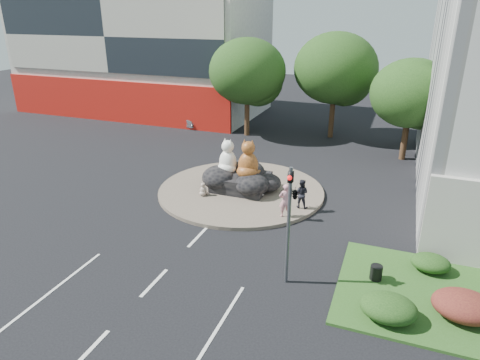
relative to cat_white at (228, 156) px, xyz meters
The scene contains 20 objects.
ground 10.30m from the cat_white, 85.12° to the right, with size 120.00×120.00×0.00m, color black.
roundabout_island 2.26m from the cat_white, ahead, with size 10.00×10.00×0.20m, color brown.
rock_plinth 1.76m from the cat_white, ahead, with size 3.20×2.60×0.90m, color black, non-canonical shape.
shophouse_block 25.10m from the cat_white, 133.79° to the left, with size 25.20×12.30×17.40m.
grass_verge 14.81m from the cat_white, 28.66° to the right, with size 10.00×6.00×0.12m, color #254818.
tree_left 12.79m from the cat_white, 104.33° to the left, with size 6.46×6.46×8.27m.
tree_mid 14.96m from the cat_white, 74.37° to the left, with size 6.84×6.84×8.76m.
tree_right 14.32m from the cat_white, 45.31° to the left, with size 5.70×5.70×7.30m.
hedge_near_green 13.46m from the cat_white, 42.49° to the right, with size 2.00×1.60×0.90m, color #173510.
hedge_red 14.82m from the cat_white, 33.01° to the right, with size 2.20×1.76×0.99m, color #491317.
hedge_back_green 12.62m from the cat_white, 24.72° to the right, with size 1.60×1.28×0.72m, color #173510.
traffic_light 10.10m from the cat_white, 53.45° to the right, with size 0.44×1.24×5.00m.
cat_white is the anchor object (origin of this frame).
cat_tabby 1.38m from the cat_white, ahead, with size 1.39×1.20×2.32m, color #C67629, non-canonical shape.
kitten_calico 2.49m from the cat_white, 117.04° to the right, with size 0.49×0.43×0.82m, color beige, non-canonical shape.
kitten_white 2.87m from the cat_white, 15.35° to the right, with size 0.44×0.38×0.73m, color silver, non-canonical shape.
pedestrian_pink 5.18m from the cat_white, 31.55° to the right, with size 0.66×0.43×1.82m, color #CA828E.
pedestrian_dark 5.16m from the cat_white, 14.93° to the right, with size 0.80×0.62×1.65m, color black.
parked_car 16.42m from the cat_white, 128.52° to the left, with size 1.45×4.16×1.37m, color #98999F.
litter_bin 11.57m from the cat_white, 35.85° to the right, with size 0.49×0.49×0.62m, color black.
Camera 1 is at (8.49, -12.40, 10.40)m, focal length 32.00 mm.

